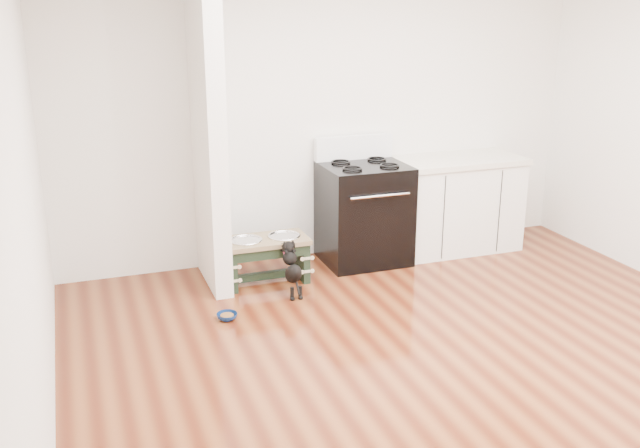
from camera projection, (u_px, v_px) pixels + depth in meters
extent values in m
plane|color=#4A1B0D|center=(456.00, 372.00, 4.72)|extent=(5.00, 5.00, 0.00)
plane|color=silver|center=(326.00, 114.00, 6.55)|extent=(5.00, 0.00, 5.00)
plane|color=silver|center=(25.00, 214.00, 3.50)|extent=(0.00, 5.00, 5.00)
cube|color=silver|center=(208.00, 128.00, 5.81)|extent=(0.15, 0.80, 2.70)
cube|color=black|center=(364.00, 214.00, 6.59)|extent=(0.76, 0.65, 0.92)
cube|color=black|center=(377.00, 230.00, 6.33)|extent=(0.58, 0.02, 0.50)
cylinder|color=silver|center=(380.00, 196.00, 6.20)|extent=(0.56, 0.02, 0.02)
cube|color=white|center=(354.00, 147.00, 6.66)|extent=(0.76, 0.08, 0.22)
torus|color=black|center=(352.00, 169.00, 6.26)|extent=(0.18, 0.18, 0.02)
torus|color=black|center=(390.00, 166.00, 6.38)|extent=(0.18, 0.18, 0.02)
torus|color=black|center=(341.00, 162.00, 6.51)|extent=(0.18, 0.18, 0.02)
torus|color=black|center=(377.00, 159.00, 6.63)|extent=(0.18, 0.18, 0.02)
cube|color=silver|center=(455.00, 206.00, 6.94)|extent=(1.20, 0.60, 0.86)
cube|color=beige|center=(458.00, 160.00, 6.80)|extent=(1.24, 0.64, 0.05)
cube|color=black|center=(467.00, 251.00, 6.82)|extent=(1.20, 0.06, 0.10)
cube|color=black|center=(230.00, 267.00, 6.06)|extent=(0.06, 0.35, 0.36)
cube|color=black|center=(301.00, 258.00, 6.27)|extent=(0.06, 0.35, 0.36)
cube|color=black|center=(271.00, 254.00, 5.98)|extent=(0.58, 0.03, 0.09)
cube|color=black|center=(266.00, 275.00, 6.20)|extent=(0.58, 0.06, 0.06)
cube|color=brown|center=(265.00, 241.00, 6.10)|extent=(0.73, 0.39, 0.04)
cylinder|color=silver|center=(246.00, 243.00, 6.05)|extent=(0.25, 0.25, 0.04)
cylinder|color=silver|center=(284.00, 238.00, 6.16)|extent=(0.25, 0.25, 0.04)
torus|color=silver|center=(246.00, 240.00, 6.04)|extent=(0.28, 0.28, 0.02)
torus|color=silver|center=(284.00, 236.00, 6.15)|extent=(0.28, 0.28, 0.02)
cylinder|color=black|center=(292.00, 294.00, 5.83)|extent=(0.03, 0.03, 0.11)
cylinder|color=black|center=(300.00, 293.00, 5.85)|extent=(0.03, 0.03, 0.11)
sphere|color=black|center=(293.00, 299.00, 5.83)|extent=(0.04, 0.04, 0.04)
sphere|color=black|center=(301.00, 298.00, 5.86)|extent=(0.04, 0.04, 0.04)
ellipsoid|color=black|center=(293.00, 274.00, 5.86)|extent=(0.13, 0.30, 0.26)
sphere|color=black|center=(290.00, 258.00, 5.91)|extent=(0.12, 0.12, 0.12)
sphere|color=black|center=(288.00, 248.00, 5.92)|extent=(0.10, 0.10, 0.10)
sphere|color=black|center=(282.00, 245.00, 5.97)|extent=(0.04, 0.04, 0.04)
sphere|color=black|center=(290.00, 245.00, 5.99)|extent=(0.04, 0.04, 0.04)
cylinder|color=black|center=(298.00, 288.00, 5.78)|extent=(0.02, 0.08, 0.10)
torus|color=#C03859|center=(289.00, 253.00, 5.92)|extent=(0.10, 0.06, 0.09)
imported|color=#0B214F|center=(227.00, 316.00, 5.48)|extent=(0.17, 0.17, 0.05)
cylinder|color=#513317|center=(227.00, 316.00, 5.48)|extent=(0.10, 0.10, 0.02)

